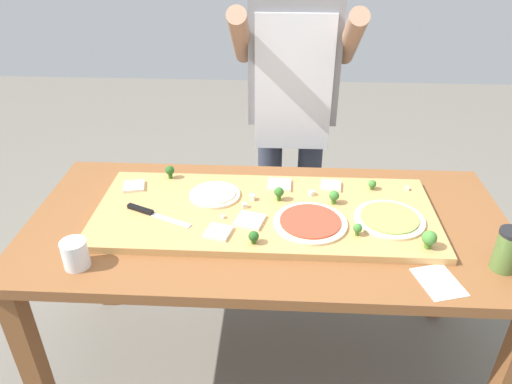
{
  "coord_description": "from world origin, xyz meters",
  "views": [
    {
      "loc": [
        0.03,
        -1.47,
        1.78
      ],
      "look_at": [
        -0.04,
        -0.0,
        0.9
      ],
      "focal_mm": 33.98,
      "sensor_mm": 36.0,
      "label": 1
    }
  ],
  "objects_px": {
    "pizza_whole_pesto_green": "(389,219)",
    "sauce_jar": "(508,250)",
    "pizza_slice_near_right": "(250,221)",
    "pizza_slice_center": "(134,186)",
    "cheese_crumble_a": "(223,217)",
    "prep_table": "(268,241)",
    "broccoli_floret_back_right": "(372,184)",
    "broccoli_floret_back_left": "(334,196)",
    "broccoli_floret_center_left": "(429,238)",
    "broccoli_floret_back_mid": "(279,193)",
    "flour_cup": "(76,255)",
    "broccoli_floret_front_mid": "(170,171)",
    "cheese_crumble_e": "(252,197)",
    "recipe_note": "(439,282)",
    "pizza_whole_tomato_red": "(310,222)",
    "pizza_slice_far_right": "(279,185)",
    "cook_center": "(293,98)",
    "pizza_slice_near_left": "(331,186)",
    "pizza_whole_white_garlic": "(215,194)",
    "cheese_crumble_c": "(407,188)",
    "cheese_crumble_d": "(245,205)",
    "pizza_slice_far_left": "(218,232)",
    "broccoli_floret_front_right": "(254,237)",
    "broccoli_floret_center_right": "(358,228)",
    "chefs_knife": "(150,213)"
  },
  "relations": [
    {
      "from": "broccoli_floret_front_right",
      "to": "broccoli_floret_center_right",
      "type": "xyz_separation_m",
      "value": [
        0.35,
        0.06,
        0.0
      ]
    },
    {
      "from": "recipe_note",
      "to": "cheese_crumble_c",
      "type": "bearing_deg",
      "value": 89.28
    },
    {
      "from": "pizza_slice_near_left",
      "to": "pizza_slice_center",
      "type": "height_order",
      "value": "same"
    },
    {
      "from": "pizza_whole_pesto_green",
      "to": "broccoli_floret_back_left",
      "type": "relative_size",
      "value": 4.64
    },
    {
      "from": "pizza_slice_near_left",
      "to": "cheese_crumble_c",
      "type": "bearing_deg",
      "value": -1.41
    },
    {
      "from": "broccoli_floret_back_left",
      "to": "cheese_crumble_e",
      "type": "height_order",
      "value": "broccoli_floret_back_left"
    },
    {
      "from": "pizza_whole_tomato_red",
      "to": "pizza_whole_white_garlic",
      "type": "bearing_deg",
      "value": 154.62
    },
    {
      "from": "cook_center",
      "to": "cheese_crumble_e",
      "type": "bearing_deg",
      "value": -104.48
    },
    {
      "from": "broccoli_floret_front_mid",
      "to": "cook_center",
      "type": "height_order",
      "value": "cook_center"
    },
    {
      "from": "pizza_whole_pesto_green",
      "to": "cook_center",
      "type": "bearing_deg",
      "value": 115.82
    },
    {
      "from": "prep_table",
      "to": "cheese_crumble_d",
      "type": "distance_m",
      "value": 0.16
    },
    {
      "from": "pizza_whole_pesto_green",
      "to": "pizza_slice_far_left",
      "type": "bearing_deg",
      "value": -169.51
    },
    {
      "from": "prep_table",
      "to": "cheese_crumble_c",
      "type": "height_order",
      "value": "cheese_crumble_c"
    },
    {
      "from": "cheese_crumble_e",
      "to": "recipe_note",
      "type": "height_order",
      "value": "cheese_crumble_e"
    },
    {
      "from": "broccoli_floret_back_mid",
      "to": "flour_cup",
      "type": "relative_size",
      "value": 0.59
    },
    {
      "from": "cheese_crumble_a",
      "to": "cook_center",
      "type": "relative_size",
      "value": 0.01
    },
    {
      "from": "chefs_knife",
      "to": "cheese_crumble_d",
      "type": "relative_size",
      "value": 13.88
    },
    {
      "from": "pizza_slice_center",
      "to": "cheese_crumble_a",
      "type": "height_order",
      "value": "same"
    },
    {
      "from": "pizza_whole_pesto_green",
      "to": "broccoli_floret_back_left",
      "type": "height_order",
      "value": "broccoli_floret_back_left"
    },
    {
      "from": "pizza_whole_white_garlic",
      "to": "pizza_whole_tomato_red",
      "type": "bearing_deg",
      "value": -25.38
    },
    {
      "from": "broccoli_floret_center_left",
      "to": "sauce_jar",
      "type": "height_order",
      "value": "sauce_jar"
    },
    {
      "from": "broccoli_floret_center_right",
      "to": "sauce_jar",
      "type": "xyz_separation_m",
      "value": [
        0.45,
        -0.12,
        0.02
      ]
    },
    {
      "from": "pizza_whole_tomato_red",
      "to": "broccoli_floret_back_left",
      "type": "height_order",
      "value": "broccoli_floret_back_left"
    },
    {
      "from": "pizza_whole_white_garlic",
      "to": "pizza_slice_far_right",
      "type": "height_order",
      "value": "pizza_whole_white_garlic"
    },
    {
      "from": "broccoli_floret_back_mid",
      "to": "cook_center",
      "type": "bearing_deg",
      "value": 85.03
    },
    {
      "from": "pizza_slice_near_left",
      "to": "cheese_crumble_a",
      "type": "distance_m",
      "value": 0.47
    },
    {
      "from": "pizza_whole_tomato_red",
      "to": "recipe_note",
      "type": "bearing_deg",
      "value": -33.31
    },
    {
      "from": "pizza_whole_white_garlic",
      "to": "cheese_crumble_a",
      "type": "height_order",
      "value": "pizza_whole_white_garlic"
    },
    {
      "from": "broccoli_floret_back_mid",
      "to": "cheese_crumble_e",
      "type": "xyz_separation_m",
      "value": [
        -0.1,
        -0.0,
        -0.02
      ]
    },
    {
      "from": "pizza_slice_center",
      "to": "broccoli_floret_front_right",
      "type": "xyz_separation_m",
      "value": [
        0.49,
        -0.34,
        0.02
      ]
    },
    {
      "from": "prep_table",
      "to": "cheese_crumble_e",
      "type": "distance_m",
      "value": 0.18
    },
    {
      "from": "pizza_slice_center",
      "to": "broccoli_floret_front_mid",
      "type": "relative_size",
      "value": 1.47
    },
    {
      "from": "pizza_whole_pesto_green",
      "to": "sauce_jar",
      "type": "bearing_deg",
      "value": -33.43
    },
    {
      "from": "pizza_whole_tomato_red",
      "to": "broccoli_floret_back_mid",
      "type": "relative_size",
      "value": 4.68
    },
    {
      "from": "broccoli_floret_back_mid",
      "to": "cheese_crumble_a",
      "type": "distance_m",
      "value": 0.24
    },
    {
      "from": "pizza_whole_white_garlic",
      "to": "cheese_crumble_c",
      "type": "relative_size",
      "value": 13.63
    },
    {
      "from": "pizza_slice_far_right",
      "to": "broccoli_floret_back_left",
      "type": "distance_m",
      "value": 0.24
    },
    {
      "from": "cheese_crumble_e",
      "to": "pizza_whole_white_garlic",
      "type": "bearing_deg",
      "value": 171.92
    },
    {
      "from": "broccoli_floret_back_left",
      "to": "sauce_jar",
      "type": "height_order",
      "value": "sauce_jar"
    },
    {
      "from": "pizza_whole_white_garlic",
      "to": "sauce_jar",
      "type": "relative_size",
      "value": 1.36
    },
    {
      "from": "pizza_slice_near_right",
      "to": "pizza_slice_center",
      "type": "height_order",
      "value": "same"
    },
    {
      "from": "pizza_whole_tomato_red",
      "to": "broccoli_floret_center_right",
      "type": "distance_m",
      "value": 0.17
    },
    {
      "from": "pizza_whole_tomato_red",
      "to": "broccoli_floret_back_right",
      "type": "bearing_deg",
      "value": 44.99
    },
    {
      "from": "cheese_crumble_d",
      "to": "pizza_slice_far_left",
      "type": "bearing_deg",
      "value": -114.88
    },
    {
      "from": "pizza_whole_tomato_red",
      "to": "broccoli_floret_front_mid",
      "type": "bearing_deg",
      "value": 151.66
    },
    {
      "from": "flour_cup",
      "to": "broccoli_floret_back_right",
      "type": "bearing_deg",
      "value": 25.88
    },
    {
      "from": "chefs_knife",
      "to": "pizza_slice_far_left",
      "type": "height_order",
      "value": "chefs_knife"
    },
    {
      "from": "pizza_slice_far_right",
      "to": "recipe_note",
      "type": "height_order",
      "value": "pizza_slice_far_right"
    },
    {
      "from": "pizza_slice_far_left",
      "to": "cook_center",
      "type": "distance_m",
      "value": 0.88
    },
    {
      "from": "prep_table",
      "to": "broccoli_floret_back_right",
      "type": "distance_m",
      "value": 0.47
    }
  ]
}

